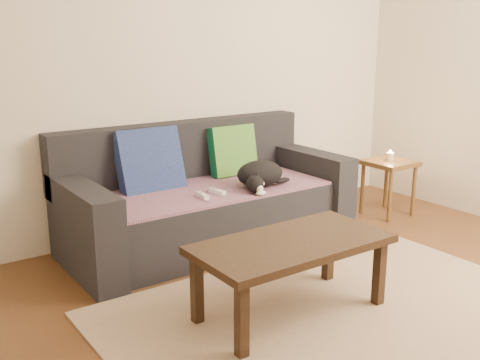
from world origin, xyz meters
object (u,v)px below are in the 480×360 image
Objects in this scene: side_table at (389,170)px; wii_remote_b at (203,196)px; coffee_table at (292,250)px; sofa at (206,202)px; wii_remote_a at (217,192)px; cat at (260,175)px.

wii_remote_b is at bearing 178.38° from side_table.
side_table is (1.83, -0.05, -0.06)m from wii_remote_b.
wii_remote_b is 0.14× the size of coffee_table.
coffee_table is (-0.21, -1.24, 0.07)m from sofa.
wii_remote_a is at bearing 177.12° from side_table.
cat is 1.11m from coffee_table.
wii_remote_a is at bearing 167.90° from cat.
wii_remote_b is at bearing 172.84° from cat.
sofa is 1.67m from side_table.
side_table is at bearing -10.90° from cat.
wii_remote_a is 0.14m from wii_remote_b.
cat is at bearing -41.95° from sofa.
wii_remote_a is 1.00× the size of wii_remote_b.
sofa is 4.79× the size of cat.
sofa is 4.42× the size of side_table.
sofa is at bearing -26.87° from wii_remote_b.
coffee_table is (-0.51, -0.97, -0.15)m from cat.
sofa reaches higher than coffee_table.
cat is 0.36m from wii_remote_a.
wii_remote_a and wii_remote_b have the same top height.
side_table reaches higher than coffee_table.
sofa is 0.46m from cat.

